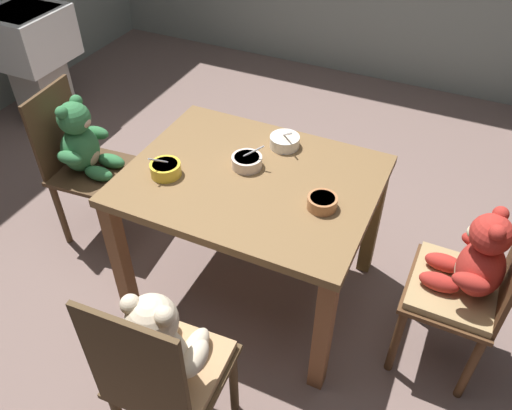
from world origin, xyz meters
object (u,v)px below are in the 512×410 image
porridge_bowl_cream_center (247,161)px  porridge_bowl_white_far_center (285,141)px  teddy_chair_near_front (162,357)px  teddy_chair_near_left (83,150)px  teddy_chair_near_right (472,273)px  dining_table (251,196)px  sink_basin (32,52)px  porridge_bowl_terracotta_near_right (322,202)px  porridge_bowl_yellow_near_left (166,169)px

porridge_bowl_cream_center → porridge_bowl_white_far_center: porridge_bowl_white_far_center is taller
teddy_chair_near_front → porridge_bowl_cream_center: (-0.12, 0.89, 0.17)m
teddy_chair_near_front → porridge_bowl_cream_center: size_ratio=6.56×
teddy_chair_near_left → teddy_chair_near_right: 1.91m
dining_table → teddy_chair_near_left: 0.97m
sink_basin → porridge_bowl_white_far_center: bearing=-14.7°
dining_table → teddy_chair_near_right: size_ratio=1.21×
porridge_bowl_cream_center → sink_basin: bearing=159.2°
porridge_bowl_terracotta_near_right → teddy_chair_near_left: bearing=176.2°
teddy_chair_near_right → sink_basin: bearing=-14.8°
teddy_chair_near_front → porridge_bowl_terracotta_near_right: 0.84m
porridge_bowl_cream_center → porridge_bowl_white_far_center: (0.09, 0.21, 0.00)m
porridge_bowl_cream_center → dining_table: bearing=-50.9°
dining_table → porridge_bowl_cream_center: size_ratio=7.53×
teddy_chair_near_left → porridge_bowl_cream_center: teddy_chair_near_left is taller
teddy_chair_near_right → porridge_bowl_terracotta_near_right: teddy_chair_near_right is taller
dining_table → teddy_chair_near_front: bearing=-85.2°
teddy_chair_near_right → porridge_bowl_white_far_center: size_ratio=6.44×
teddy_chair_near_right → porridge_bowl_cream_center: (-1.00, 0.06, 0.19)m
dining_table → teddy_chair_near_left: (-0.96, 0.03, -0.05)m
dining_table → sink_basin: bearing=158.2°
teddy_chair_near_front → porridge_bowl_terracotta_near_right: size_ratio=7.72×
teddy_chair_near_front → porridge_bowl_cream_center: teddy_chair_near_front is taller
porridge_bowl_yellow_near_left → porridge_bowl_white_far_center: same height
porridge_bowl_yellow_near_left → porridge_bowl_white_far_center: (0.38, 0.41, -0.00)m
porridge_bowl_yellow_near_left → porridge_bowl_terracotta_near_right: 0.68m
porridge_bowl_terracotta_near_right → teddy_chair_near_right: bearing=5.7°
teddy_chair_near_front → porridge_bowl_terracotta_near_right: (0.27, 0.77, 0.17)m
teddy_chair_near_left → porridge_bowl_terracotta_near_right: 1.32m
dining_table → teddy_chair_near_left: bearing=178.4°
porridge_bowl_yellow_near_left → porridge_bowl_terracotta_near_right: (0.68, 0.08, -0.00)m
teddy_chair_near_left → teddy_chair_near_right: teddy_chair_near_right is taller
teddy_chair_near_left → teddy_chair_near_front: size_ratio=0.93×
teddy_chair_near_front → porridge_bowl_white_far_center: (-0.03, 1.11, 0.17)m
teddy_chair_near_right → porridge_bowl_terracotta_near_right: bearing=6.2°
porridge_bowl_terracotta_near_right → porridge_bowl_yellow_near_left: bearing=-173.3°
teddy_chair_near_left → porridge_bowl_cream_center: (0.92, 0.03, 0.19)m
dining_table → porridge_bowl_terracotta_near_right: porridge_bowl_terracotta_near_right is taller
teddy_chair_near_front → porridge_bowl_white_far_center: size_ratio=6.81×
dining_table → porridge_bowl_terracotta_near_right: 0.37m
dining_table → porridge_bowl_white_far_center: size_ratio=7.81×
teddy_chair_near_right → porridge_bowl_terracotta_near_right: 0.64m
porridge_bowl_white_far_center → sink_basin: (-2.09, 0.55, -0.20)m
teddy_chair_near_left → sink_basin: 1.34m
teddy_chair_near_front → sink_basin: size_ratio=1.12×
dining_table → porridge_bowl_yellow_near_left: (-0.34, -0.14, 0.14)m
teddy_chair_near_right → porridge_bowl_white_far_center: bearing=-16.1°
teddy_chair_near_left → sink_basin: size_ratio=1.04×
dining_table → porridge_bowl_cream_center: porridge_bowl_cream_center is taller
teddy_chair_near_right → teddy_chair_near_front: bearing=44.0°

